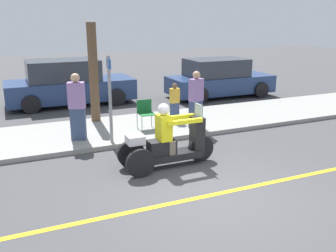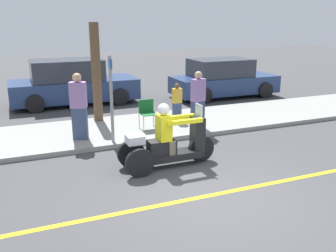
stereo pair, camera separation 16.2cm
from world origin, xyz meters
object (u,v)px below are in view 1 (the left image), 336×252
at_px(parked_car_lot_left, 68,84).
at_px(tree_trunk, 94,73).
at_px(spectator_far_back, 175,103).
at_px(motorcycle_trike, 168,144).
at_px(folding_chair_set_back, 146,111).
at_px(spectator_end_of_line, 196,101).
at_px(spectator_near_curb, 77,108).
at_px(street_sign, 110,96).
at_px(parked_car_lot_right, 219,79).

height_order(parked_car_lot_left, tree_trunk, tree_trunk).
bearing_deg(spectator_far_back, motorcycle_trike, -117.12).
relative_size(spectator_far_back, tree_trunk, 0.40).
bearing_deg(parked_car_lot_left, folding_chair_set_back, -73.09).
height_order(spectator_end_of_line, spectator_near_curb, spectator_near_curb).
bearing_deg(motorcycle_trike, folding_chair_set_back, 80.09).
distance_m(motorcycle_trike, street_sign, 2.14).
height_order(spectator_end_of_line, spectator_far_back, spectator_end_of_line).
xyz_separation_m(parked_car_lot_right, street_sign, (-5.82, -4.38, 0.58)).
relative_size(spectator_far_back, parked_car_lot_right, 0.27).
bearing_deg(street_sign, spectator_far_back, 27.67).
bearing_deg(street_sign, spectator_near_curb, 142.86).
relative_size(spectator_end_of_line, parked_car_lot_right, 0.38).
xyz_separation_m(spectator_near_curb, parked_car_lot_left, (0.56, 4.85, -0.17)).
bearing_deg(tree_trunk, spectator_near_curb, -116.80).
height_order(motorcycle_trike, spectator_far_back, motorcycle_trike).
distance_m(motorcycle_trike, parked_car_lot_right, 8.01).
relative_size(spectator_end_of_line, street_sign, 0.75).
bearing_deg(parked_car_lot_left, spectator_end_of_line, -61.86).
distance_m(spectator_end_of_line, tree_trunk, 3.20).
height_order(parked_car_lot_left, parked_car_lot_right, parked_car_lot_left).
distance_m(spectator_far_back, parked_car_lot_left, 4.88).
xyz_separation_m(spectator_end_of_line, spectator_far_back, (-0.23, 0.94, -0.23)).
xyz_separation_m(motorcycle_trike, tree_trunk, (-0.66, 4.04, 1.07)).
bearing_deg(spectator_end_of_line, spectator_near_curb, 175.29).
bearing_deg(tree_trunk, spectator_end_of_line, -37.97).
height_order(spectator_far_back, tree_trunk, tree_trunk).
height_order(spectator_far_back, parked_car_lot_left, parked_car_lot_left).
distance_m(folding_chair_set_back, parked_car_lot_right, 5.82).
xyz_separation_m(spectator_far_back, street_sign, (-2.34, -1.22, 0.64)).
bearing_deg(spectator_near_curb, parked_car_lot_left, 83.44).
bearing_deg(parked_car_lot_right, spectator_end_of_line, -128.37).
relative_size(parked_car_lot_right, street_sign, 1.99).
distance_m(spectator_end_of_line, parked_car_lot_left, 5.81).
distance_m(parked_car_lot_left, street_sign, 5.43).
bearing_deg(spectator_far_back, tree_trunk, 156.29).
relative_size(spectator_end_of_line, folding_chair_set_back, 2.00).
bearing_deg(spectator_end_of_line, folding_chair_set_back, 158.79).
height_order(motorcycle_trike, spectator_near_curb, spectator_near_curb).
distance_m(motorcycle_trike, folding_chair_set_back, 2.68).
bearing_deg(parked_car_lot_right, motorcycle_trike, -129.08).
distance_m(spectator_end_of_line, spectator_near_curb, 3.31).
xyz_separation_m(spectator_end_of_line, tree_trunk, (-2.46, 1.92, 0.68)).
bearing_deg(spectator_far_back, spectator_near_curb, -167.63).
height_order(motorcycle_trike, folding_chair_set_back, motorcycle_trike).
height_order(spectator_near_curb, parked_car_lot_right, spectator_near_curb).
bearing_deg(parked_car_lot_right, folding_chair_set_back, -142.04).
relative_size(parked_car_lot_right, tree_trunk, 1.48).
distance_m(spectator_near_curb, parked_car_lot_left, 4.89).
bearing_deg(folding_chair_set_back, spectator_far_back, 20.94).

